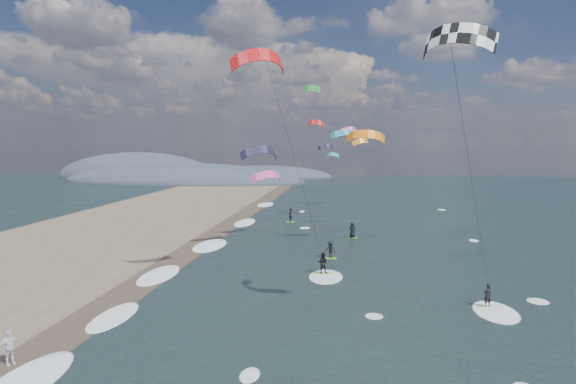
# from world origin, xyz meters

# --- Properties ---
(ground) EXTENTS (260.00, 260.00, 0.00)m
(ground) POSITION_xyz_m (0.00, 0.00, 0.00)
(ground) COLOR black
(ground) RESTS_ON ground
(wet_sand_strip) EXTENTS (3.00, 240.00, 0.00)m
(wet_sand_strip) POSITION_xyz_m (-12.00, 10.00, 0.00)
(wet_sand_strip) COLOR #382D23
(wet_sand_strip) RESTS_ON ground
(coastal_hills) EXTENTS (80.00, 41.00, 15.00)m
(coastal_hills) POSITION_xyz_m (-44.84, 107.86, 0.00)
(coastal_hills) COLOR #3D4756
(coastal_hills) RESTS_ON ground
(kitesurfer_near_a) EXTENTS (7.55, 9.01, 16.52)m
(kitesurfer_near_a) POSITION_xyz_m (8.82, 5.85, 12.05)
(kitesurfer_near_a) COLOR #91D726
(kitesurfer_near_a) RESTS_ON ground
(kitesurfer_near_b) EXTENTS (7.07, 9.02, 16.81)m
(kitesurfer_near_b) POSITION_xyz_m (-1.25, 12.78, 11.07)
(kitesurfer_near_b) COLOR #91D726
(kitesurfer_near_b) RESTS_ON ground
(far_kitesurfers) EXTENTS (9.10, 20.02, 1.80)m
(far_kitesurfers) POSITION_xyz_m (0.83, 29.95, 0.85)
(far_kitesurfers) COLOR #91D726
(far_kitesurfers) RESTS_ON ground
(bg_kite_field) EXTENTS (13.90, 66.06, 12.04)m
(bg_kite_field) POSITION_xyz_m (-0.28, 51.16, 11.17)
(bg_kite_field) COLOR #D83F8C
(bg_kite_field) RESTS_ON ground
(shoreline_surf) EXTENTS (2.40, 79.40, 0.11)m
(shoreline_surf) POSITION_xyz_m (-10.80, 14.75, 0.00)
(shoreline_surf) COLOR white
(shoreline_surf) RESTS_ON ground
(beach_walker) EXTENTS (0.87, 1.05, 1.68)m
(beach_walker) POSITION_xyz_m (-12.50, -0.46, 0.84)
(beach_walker) COLOR silver
(beach_walker) RESTS_ON ground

